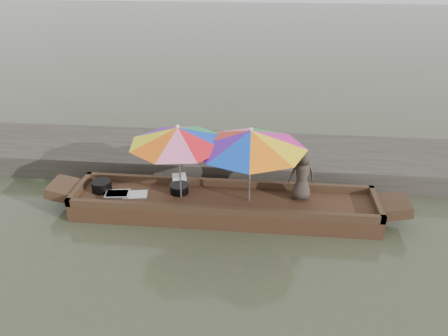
# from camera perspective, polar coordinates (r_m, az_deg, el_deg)

# --- Properties ---
(water) EXTENTS (80.00, 80.00, 0.00)m
(water) POSITION_cam_1_polar(r_m,az_deg,el_deg) (8.93, -0.07, -6.03)
(water) COLOR #393F2C
(water) RESTS_ON ground
(dock) EXTENTS (22.00, 2.20, 0.50)m
(dock) POSITION_cam_1_polar(r_m,az_deg,el_deg) (10.73, 1.14, 1.42)
(dock) COLOR #2D2B26
(dock) RESTS_ON ground
(boat_hull) EXTENTS (6.05, 1.20, 0.35)m
(boat_hull) POSITION_cam_1_polar(r_m,az_deg,el_deg) (8.83, -0.07, -5.08)
(boat_hull) COLOR black
(boat_hull) RESTS_ON water
(cooking_pot) EXTENTS (0.40, 0.40, 0.21)m
(cooking_pot) POSITION_cam_1_polar(r_m,az_deg,el_deg) (9.34, -15.69, -2.28)
(cooking_pot) COLOR black
(cooking_pot) RESTS_ON boat_hull
(tray_crayfish) EXTENTS (0.52, 0.40, 0.09)m
(tray_crayfish) POSITION_cam_1_polar(r_m,az_deg,el_deg) (9.05, -13.75, -3.46)
(tray_crayfish) COLOR silver
(tray_crayfish) RESTS_ON boat_hull
(tray_scallop) EXTENTS (0.53, 0.42, 0.06)m
(tray_scallop) POSITION_cam_1_polar(r_m,az_deg,el_deg) (8.99, -11.51, -3.54)
(tray_scallop) COLOR silver
(tray_scallop) RESTS_ON boat_hull
(charcoal_grill) EXTENTS (0.37, 0.37, 0.18)m
(charcoal_grill) POSITION_cam_1_polar(r_m,az_deg,el_deg) (8.98, -5.86, -2.73)
(charcoal_grill) COLOR black
(charcoal_grill) RESTS_ON boat_hull
(supply_bag) EXTENTS (0.33, 0.30, 0.26)m
(supply_bag) POSITION_cam_1_polar(r_m,az_deg,el_deg) (9.20, -5.87, -1.64)
(supply_bag) COLOR silver
(supply_bag) RESTS_ON boat_hull
(vendor) EXTENTS (0.56, 0.42, 1.04)m
(vendor) POSITION_cam_1_polar(r_m,az_deg,el_deg) (8.67, 10.16, -0.91)
(vendor) COLOR #352C26
(vendor) RESTS_ON boat_hull
(umbrella_bow) EXTENTS (2.31, 2.31, 1.55)m
(umbrella_bow) POSITION_cam_1_polar(r_m,az_deg,el_deg) (8.50, -5.84, 0.72)
(umbrella_bow) COLOR blue
(umbrella_bow) RESTS_ON boat_hull
(umbrella_stern) EXTENTS (2.21, 2.21, 1.55)m
(umbrella_stern) POSITION_cam_1_polar(r_m,az_deg,el_deg) (8.34, 3.42, 0.30)
(umbrella_stern) COLOR #E51495
(umbrella_stern) RESTS_ON boat_hull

